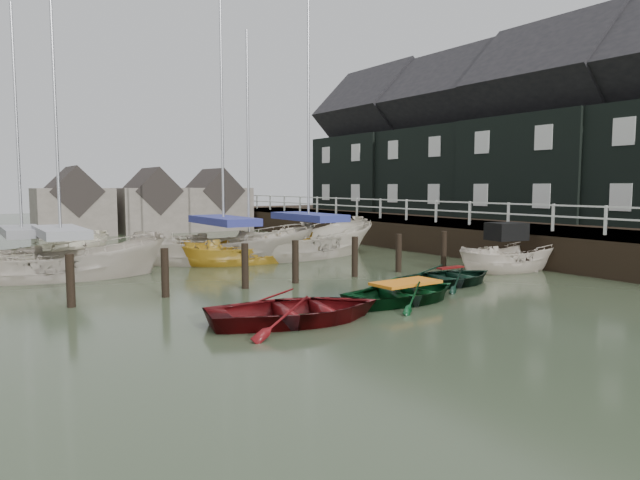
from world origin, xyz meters
TOP-DOWN VIEW (x-y plane):
  - ground at (0.00, 0.00)m, footprint 120.00×120.00m
  - pier at (9.48, 10.00)m, footprint 3.04×32.00m
  - land_strip at (15.00, 10.00)m, footprint 14.00×38.00m
  - quay_houses at (14.99, 8.66)m, footprint 6.52×28.14m
  - mooring_pilings at (-1.11, 3.00)m, footprint 13.72×0.22m
  - far_sheds at (0.83, 26.00)m, footprint 14.00×4.08m
  - rowboat_red at (-3.89, -1.63)m, footprint 4.69×3.77m
  - rowboat_green at (-0.18, -1.22)m, footprint 3.85×2.84m
  - rowboat_dkgreen at (2.83, 0.04)m, footprint 3.61×2.58m
  - motorboat at (6.80, 0.91)m, footprint 4.66×2.42m
  - sailboat_a at (-7.41, 8.25)m, footprint 7.27×3.89m
  - sailboat_b at (-1.06, 9.07)m, footprint 8.06×5.67m
  - sailboat_c at (-0.23, 8.41)m, footprint 6.03×2.81m
  - sailboat_d at (2.95, 8.85)m, footprint 8.19×4.41m
  - sailboat_e at (-8.35, 10.71)m, footprint 6.69×3.25m

SIDE VIEW (x-z plane):
  - ground at x=0.00m, z-range 0.00..0.00m
  - land_strip at x=15.00m, z-range -0.75..0.75m
  - rowboat_red at x=-3.89m, z-range -0.43..0.43m
  - rowboat_green at x=-0.18m, z-range -0.39..0.39m
  - rowboat_dkgreen at x=2.83m, z-range -0.37..0.37m
  - sailboat_c at x=-0.23m, z-range -5.23..5.26m
  - sailboat_b at x=-1.06m, z-range -6.01..6.13m
  - sailboat_a at x=-7.41m, z-range -5.26..5.38m
  - sailboat_d at x=2.95m, z-range -6.83..6.95m
  - sailboat_e at x=-8.35m, z-range -5.39..5.51m
  - motorboat at x=6.80m, z-range -1.23..1.41m
  - mooring_pilings at x=-1.11m, z-range -0.40..1.40m
  - pier at x=9.48m, z-range -0.64..2.06m
  - far_sheds at x=0.83m, z-range -0.34..4.06m
  - quay_houses at x=14.99m, z-range 0.68..10.68m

